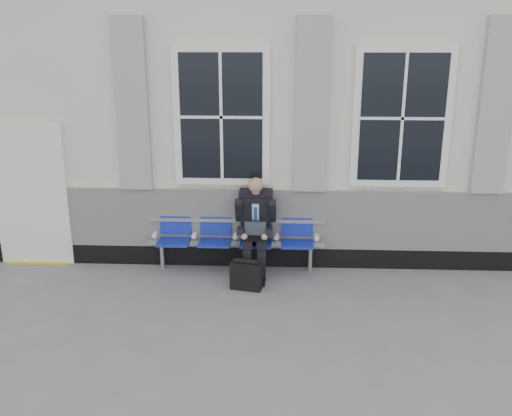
{
  "coord_description": "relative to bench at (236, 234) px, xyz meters",
  "views": [
    {
      "loc": [
        -1.3,
        -6.51,
        3.42
      ],
      "look_at": [
        -1.64,
        0.9,
        1.09
      ],
      "focal_mm": 40.0,
      "sensor_mm": 36.0,
      "label": 1
    }
  ],
  "objects": [
    {
      "name": "bench",
      "position": [
        0.0,
        0.0,
        0.0
      ],
      "size": [
        2.6,
        0.47,
        0.91
      ],
      "color": "#9EA0A3",
      "rests_on": "ground"
    },
    {
      "name": "briefcase",
      "position": [
        0.2,
        -0.68,
        -0.35
      ],
      "size": [
        0.45,
        0.26,
        0.44
      ],
      "color": "black",
      "rests_on": "ground"
    },
    {
      "name": "businessman",
      "position": [
        0.3,
        -0.14,
        0.23
      ],
      "size": [
        0.58,
        0.78,
        1.44
      ],
      "color": "black",
      "rests_on": "ground"
    },
    {
      "name": "ground",
      "position": [
        1.96,
        -1.32,
        -0.55
      ],
      "size": [
        70.0,
        70.0,
        0.0
      ],
      "primitive_type": "plane",
      "color": "slate",
      "rests_on": "ground"
    },
    {
      "name": "station_building",
      "position": [
        1.94,
        2.15,
        1.67
      ],
      "size": [
        14.4,
        4.4,
        4.49
      ],
      "color": "beige",
      "rests_on": "ground"
    }
  ]
}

